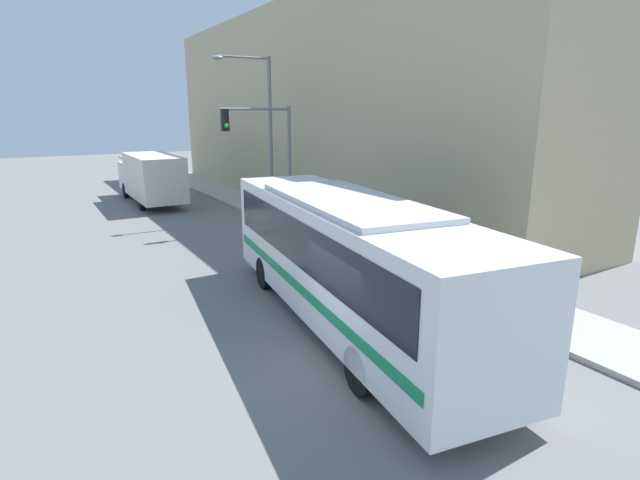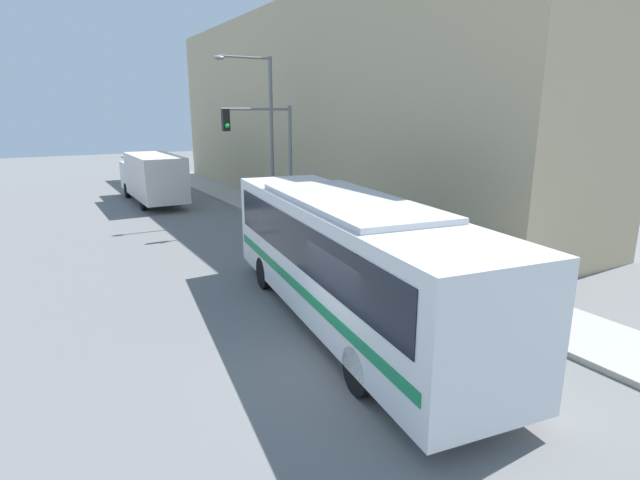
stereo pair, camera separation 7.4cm
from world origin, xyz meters
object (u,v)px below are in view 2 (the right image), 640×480
city_bus (347,253)px  delivery_truck (152,176)px  street_lamp (264,123)px  traffic_light_pole (268,145)px  pedestrian_near_corner (292,200)px  fire_hydrant (439,273)px

city_bus → delivery_truck: size_ratio=1.36×
street_lamp → city_bus: bearing=-105.9°
traffic_light_pole → pedestrian_near_corner: 3.52m
street_lamp → pedestrian_near_corner: 3.90m
delivery_truck → pedestrian_near_corner: bearing=-58.7°
city_bus → street_lamp: bearing=82.0°
traffic_light_pole → street_lamp: street_lamp is taller
traffic_light_pole → street_lamp: size_ratio=0.70×
fire_hydrant → pedestrian_near_corner: pedestrian_near_corner is taller
city_bus → street_lamp: 13.72m
fire_hydrant → pedestrian_near_corner: (0.80, 11.22, 0.48)m
traffic_light_pole → delivery_truck: bearing=108.7°
pedestrian_near_corner → street_lamp: bearing=133.2°
street_lamp → delivery_truck: bearing=119.3°
city_bus → street_lamp: street_lamp is taller
fire_hydrant → pedestrian_near_corner: size_ratio=0.44×
city_bus → traffic_light_pole: bearing=83.1°
delivery_truck → street_lamp: bearing=-60.7°
delivery_truck → fire_hydrant: bearing=-78.0°
fire_hydrant → traffic_light_pole: (-0.97, 10.03, 3.28)m
fire_hydrant → street_lamp: street_lamp is taller
street_lamp → pedestrian_near_corner: bearing=-46.8°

